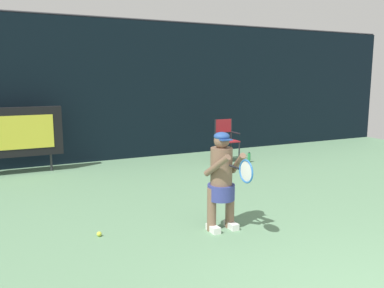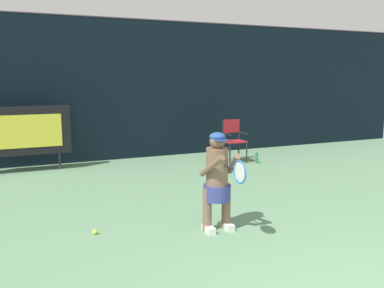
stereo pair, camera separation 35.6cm
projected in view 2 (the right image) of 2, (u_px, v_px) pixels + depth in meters
name	position (u px, v px, depth m)	size (l,w,h in m)	color
backdrop_screen	(135.00, 90.00, 10.67)	(18.00, 0.12, 3.66)	black
scoreboard	(20.00, 131.00, 9.11)	(2.20, 0.21, 1.50)	black
umpire_chair	(233.00, 138.00, 10.32)	(0.52, 0.44, 1.08)	black
water_bottle	(257.00, 158.00, 10.23)	(0.07, 0.07, 0.27)	#288748
tennis_player	(217.00, 179.00, 5.67)	(0.53, 0.60, 1.41)	white
tennis_racket	(239.00, 172.00, 5.19)	(0.03, 0.60, 0.31)	black
tennis_ball_loose	(95.00, 232.00, 5.60)	(0.07, 0.07, 0.07)	#CCDB3D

